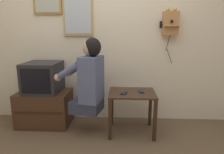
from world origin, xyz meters
name	(u,v)px	position (x,y,z in m)	size (l,w,h in m)	color
wall_back	(103,32)	(0.00, 1.25, 1.27)	(6.80, 0.05, 2.55)	beige
side_table	(132,100)	(0.41, 0.79, 0.43)	(0.58, 0.47, 0.54)	#382316
person	(89,78)	(-0.12, 0.75, 0.72)	(0.58, 0.45, 0.91)	#2D3347
tv_stand	(45,108)	(-0.79, 0.96, 0.24)	(0.70, 0.46, 0.47)	#422819
television	(43,77)	(-0.78, 0.97, 0.68)	(0.45, 0.49, 0.40)	#232326
wall_phone_antique	(170,23)	(0.91, 1.17, 1.39)	(0.24, 0.18, 0.73)	#AD7A47
framed_picture	(47,0)	(-0.75, 1.22, 1.69)	(0.39, 0.03, 0.38)	olive
wall_mirror	(78,13)	(-0.33, 1.21, 1.52)	(0.41, 0.03, 0.61)	tan
cell_phone_held	(124,93)	(0.31, 0.74, 0.54)	(0.10, 0.14, 0.01)	black
cell_phone_spare	(141,91)	(0.52, 0.82, 0.54)	(0.07, 0.13, 0.01)	black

